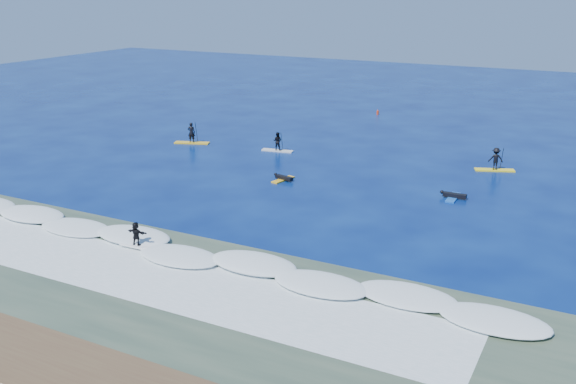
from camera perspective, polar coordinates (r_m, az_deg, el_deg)
The scene contains 11 objects.
ground at distance 43.17m, azimuth -2.29°, elevation -0.64°, with size 160.00×160.00×0.00m, color #04134F.
shallow_water at distance 32.66m, azimuth -14.65°, elevation -7.59°, with size 90.00×13.00×0.01m, color #314335.
breaking_wave at distance 35.42m, azimuth -10.36°, elevation -5.22°, with size 40.00×6.00×0.30m, color white.
whitewater at distance 33.33m, azimuth -13.50°, elevation -6.97°, with size 34.00×5.00×0.02m, color silver.
sup_paddler_left at distance 58.90m, azimuth -8.56°, elevation 4.96°, with size 3.24×1.82×2.22m.
sup_paddler_center at distance 55.45m, azimuth -0.94°, elevation 4.38°, with size 2.82×1.09×1.93m.
sup_paddler_right at distance 52.07m, azimuth 17.97°, elevation 2.69°, with size 3.06×1.76×2.10m.
prone_paddler_near at distance 47.24m, azimuth -0.43°, elevation 1.22°, with size 1.67×2.16×0.44m.
prone_paddler_far at distance 44.68m, azimuth 14.49°, elevation -0.35°, with size 1.79×2.26×0.47m.
wave_surfer at distance 35.81m, azimuth -13.34°, elevation -3.77°, with size 1.98×0.62×1.42m.
marker_buoy at distance 72.16m, azimuth 7.98°, elevation 7.04°, with size 0.26×0.26×0.62m.
Camera 1 is at (20.39, -35.46, 13.80)m, focal length 40.00 mm.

